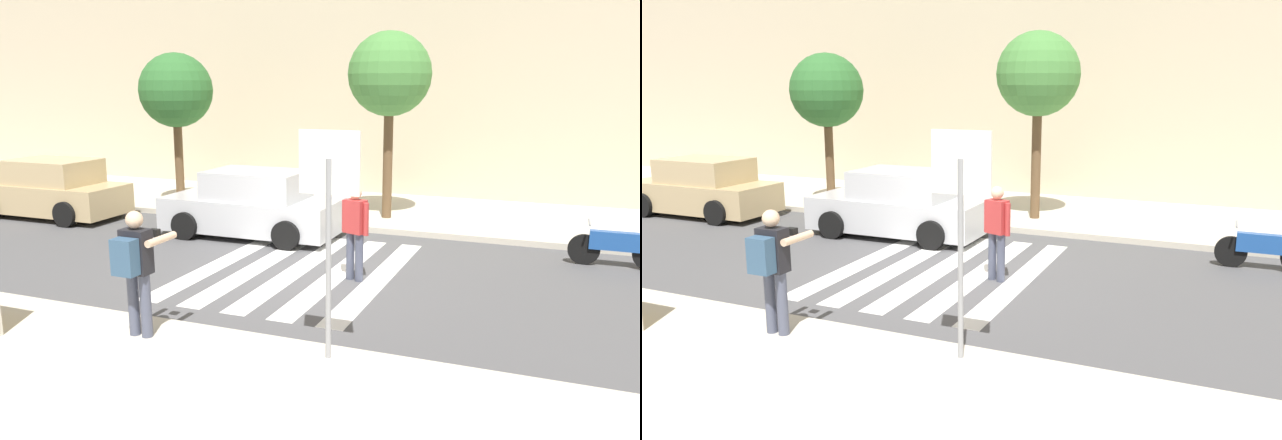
# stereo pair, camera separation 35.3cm
# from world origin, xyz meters

# --- Properties ---
(ground_plane) EXTENTS (120.00, 120.00, 0.00)m
(ground_plane) POSITION_xyz_m (0.00, 0.00, 0.00)
(ground_plane) COLOR #4C4C4F
(sidewalk_near) EXTENTS (60.00, 6.00, 0.14)m
(sidewalk_near) POSITION_xyz_m (0.00, -6.20, 0.07)
(sidewalk_near) COLOR beige
(sidewalk_near) RESTS_ON ground
(sidewalk_far) EXTENTS (60.00, 4.80, 0.14)m
(sidewalk_far) POSITION_xyz_m (0.00, 6.00, 0.07)
(sidewalk_far) COLOR beige
(sidewalk_far) RESTS_ON ground
(building_facade_far) EXTENTS (56.00, 4.00, 6.76)m
(building_facade_far) POSITION_xyz_m (0.00, 10.40, 3.38)
(building_facade_far) COLOR beige
(building_facade_far) RESTS_ON ground
(crosswalk_stripe_0) EXTENTS (0.44, 5.20, 0.01)m
(crosswalk_stripe_0) POSITION_xyz_m (-1.60, 0.20, 0.00)
(crosswalk_stripe_0) COLOR silver
(crosswalk_stripe_0) RESTS_ON ground
(crosswalk_stripe_1) EXTENTS (0.44, 5.20, 0.01)m
(crosswalk_stripe_1) POSITION_xyz_m (-0.80, 0.20, 0.00)
(crosswalk_stripe_1) COLOR silver
(crosswalk_stripe_1) RESTS_ON ground
(crosswalk_stripe_2) EXTENTS (0.44, 5.20, 0.01)m
(crosswalk_stripe_2) POSITION_xyz_m (0.00, 0.20, 0.00)
(crosswalk_stripe_2) COLOR silver
(crosswalk_stripe_2) RESTS_ON ground
(crosswalk_stripe_3) EXTENTS (0.44, 5.20, 0.01)m
(crosswalk_stripe_3) POSITION_xyz_m (0.80, 0.20, 0.00)
(crosswalk_stripe_3) COLOR silver
(crosswalk_stripe_3) RESTS_ON ground
(crosswalk_stripe_4) EXTENTS (0.44, 5.20, 0.01)m
(crosswalk_stripe_4) POSITION_xyz_m (1.60, 0.20, 0.00)
(crosswalk_stripe_4) COLOR silver
(crosswalk_stripe_4) RESTS_ON ground
(stop_sign) EXTENTS (0.76, 0.08, 2.82)m
(stop_sign) POSITION_xyz_m (2.04, -3.55, 2.20)
(stop_sign) COLOR gray
(stop_sign) RESTS_ON sidewalk_near
(photographer_with_backpack) EXTENTS (0.59, 0.84, 1.72)m
(photographer_with_backpack) POSITION_xyz_m (-0.57, -3.88, 1.17)
(photographer_with_backpack) COLOR #474C60
(photographer_with_backpack) RESTS_ON sidewalk_near
(pedestrian_crossing) EXTENTS (0.55, 0.35, 1.72)m
(pedestrian_crossing) POSITION_xyz_m (1.21, -0.03, 0.97)
(pedestrian_crossing) COLOR #474C60
(pedestrian_crossing) RESTS_ON ground
(parked_car_tan) EXTENTS (4.10, 1.92, 1.55)m
(parked_car_tan) POSITION_xyz_m (-8.10, 2.30, 0.73)
(parked_car_tan) COLOR tan
(parked_car_tan) RESTS_ON ground
(parked_car_silver) EXTENTS (4.10, 1.92, 1.55)m
(parked_car_silver) POSITION_xyz_m (-2.05, 2.30, 0.73)
(parked_car_silver) COLOR #B7BABF
(parked_car_silver) RESTS_ON ground
(motorcycle) EXTENTS (1.76, 0.60, 0.87)m
(motorcycle) POSITION_xyz_m (5.66, 2.60, 0.41)
(motorcycle) COLOR black
(motorcycle) RESTS_ON ground
(street_tree_west) EXTENTS (2.04, 2.04, 4.20)m
(street_tree_west) POSITION_xyz_m (-5.53, 4.50, 3.29)
(street_tree_west) COLOR brown
(street_tree_west) RESTS_ON sidewalk_far
(street_tree_center) EXTENTS (2.07, 2.07, 4.63)m
(street_tree_center) POSITION_xyz_m (0.44, 4.85, 3.69)
(street_tree_center) COLOR brown
(street_tree_center) RESTS_ON sidewalk_far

